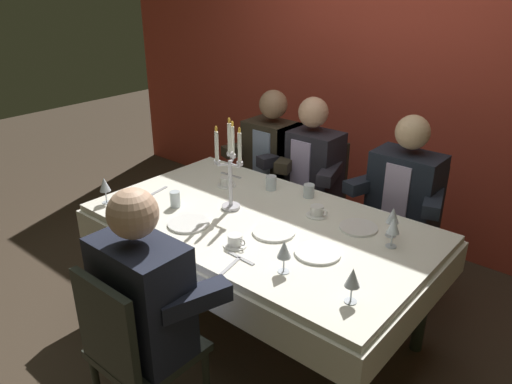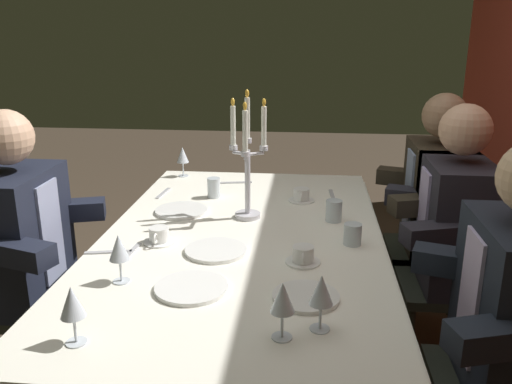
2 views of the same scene
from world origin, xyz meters
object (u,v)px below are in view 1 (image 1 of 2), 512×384
(candelabra, at_px, (230,170))
(wine_glass_0, at_px, (105,185))
(coffee_cup_1, at_px, (235,241))
(seated_diner_0, at_px, (273,156))
(dinner_plate_1, at_px, (274,232))
(wine_glass_4, at_px, (393,216))
(water_tumbler_1, at_px, (175,199))
(water_tumbler_0, at_px, (309,191))
(coffee_cup_0, at_px, (227,182))
(dinner_plate_2, at_px, (318,252))
(coffee_cup_2, at_px, (317,211))
(seated_diner_3, at_px, (405,193))
(dinner_plate_0, at_px, (189,223))
(wine_glass_1, at_px, (393,226))
(water_tumbler_2, at_px, (271,183))
(dining_table, at_px, (260,238))
(dinner_plate_3, at_px, (358,228))
(wine_glass_2, at_px, (284,250))
(seated_diner_1, at_px, (311,166))
(seated_diner_2, at_px, (141,297))
(wine_glass_3, at_px, (353,279))

(candelabra, xyz_separation_m, wine_glass_0, (-0.62, -0.43, -0.13))
(coffee_cup_1, height_order, seated_diner_0, seated_diner_0)
(dinner_plate_1, relative_size, wine_glass_0, 1.40)
(wine_glass_4, relative_size, water_tumbler_1, 1.70)
(wine_glass_4, distance_m, water_tumbler_1, 1.24)
(water_tumbler_0, height_order, coffee_cup_0, water_tumbler_0)
(dinner_plate_2, xyz_separation_m, wine_glass_4, (0.19, 0.40, 0.11))
(coffee_cup_1, height_order, coffee_cup_2, same)
(seated_diner_3, bearing_deg, wine_glass_0, -134.81)
(dinner_plate_0, xyz_separation_m, wine_glass_4, (0.91, 0.60, 0.11))
(dinner_plate_2, xyz_separation_m, coffee_cup_1, (-0.36, -0.20, 0.02))
(water_tumbler_1, xyz_separation_m, seated_diner_0, (-0.12, 1.08, -0.05))
(wine_glass_1, relative_size, water_tumbler_1, 1.70)
(dinner_plate_1, bearing_deg, water_tumbler_2, 130.16)
(dining_table, bearing_deg, seated_diner_0, 124.48)
(dinner_plate_3, relative_size, wine_glass_2, 1.26)
(dinner_plate_0, bearing_deg, dinner_plate_1, 28.59)
(wine_glass_4, xyz_separation_m, seated_diner_1, (-0.91, 0.59, -0.12))
(coffee_cup_2, relative_size, seated_diner_0, 0.11)
(dining_table, bearing_deg, wine_glass_4, 24.78)
(coffee_cup_0, bearing_deg, water_tumbler_1, -92.49)
(seated_diner_3, bearing_deg, wine_glass_1, -70.72)
(seated_diner_3, bearing_deg, candelabra, -127.61)
(water_tumbler_2, bearing_deg, dining_table, -59.69)
(dinner_plate_1, xyz_separation_m, seated_diner_3, (0.30, 0.96, -0.01))
(dinner_plate_2, relative_size, wine_glass_4, 1.42)
(coffee_cup_1, distance_m, seated_diner_1, 1.24)
(water_tumbler_0, height_order, seated_diner_2, seated_diner_2)
(water_tumbler_2, bearing_deg, seated_diner_2, -77.08)
(dinner_plate_2, relative_size, coffee_cup_0, 1.76)
(wine_glass_0, bearing_deg, coffee_cup_0, 60.23)
(water_tumbler_0, xyz_separation_m, seated_diner_3, (0.42, 0.46, -0.05))
(seated_diner_1, height_order, seated_diner_2, same)
(dining_table, bearing_deg, wine_glass_2, -38.58)
(wine_glass_4, distance_m, seated_diner_1, 1.09)
(wine_glass_0, bearing_deg, dinner_plate_2, 14.16)
(water_tumbler_0, xyz_separation_m, water_tumbler_2, (-0.25, -0.06, 0.00))
(candelabra, height_order, wine_glass_2, candelabra)
(water_tumbler_2, bearing_deg, wine_glass_0, -128.38)
(dinner_plate_1, height_order, wine_glass_3, wine_glass_3)
(wine_glass_1, relative_size, coffee_cup_2, 1.24)
(seated_diner_2, bearing_deg, candelabra, 108.43)
(dinner_plate_1, xyz_separation_m, seated_diner_2, (-0.08, -0.81, -0.01))
(coffee_cup_1, xyz_separation_m, seated_diner_1, (-0.35, 1.19, -0.03))
(dinner_plate_0, height_order, wine_glass_4, wine_glass_4)
(wine_glass_1, bearing_deg, seated_diner_1, 144.32)
(coffee_cup_2, bearing_deg, wine_glass_0, -147.68)
(wine_glass_0, xyz_separation_m, coffee_cup_0, (0.38, 0.66, -0.09))
(wine_glass_1, distance_m, wine_glass_4, 0.11)
(wine_glass_2, height_order, wine_glass_4, same)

